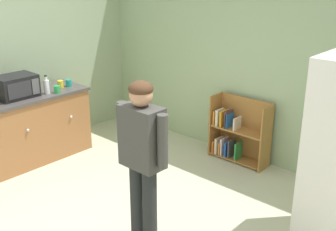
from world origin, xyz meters
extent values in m
cube|color=#99B48A|center=(0.00, 2.33, 1.35)|extent=(5.20, 0.06, 2.70)
cube|color=#9BB18D|center=(-2.63, 0.80, 1.35)|extent=(0.06, 2.99, 2.70)
cube|color=#9C6339|center=(-2.20, 0.10, 0.43)|extent=(0.60, 1.92, 0.86)
cube|color=#484242|center=(-2.20, 0.10, 0.88)|extent=(0.64, 1.96, 0.04)
sphere|color=silver|center=(-1.89, 0.10, 0.56)|extent=(0.04, 0.04, 0.04)
sphere|color=silver|center=(-1.89, 0.74, 0.56)|extent=(0.04, 0.04, 0.04)
cylinder|color=silver|center=(1.21, 1.09, 0.98)|extent=(0.02, 0.02, 0.50)
cube|color=#333333|center=(1.22, 1.26, 1.28)|extent=(0.01, 0.67, 0.01)
cube|color=#9F6C34|center=(-0.51, 2.11, 0.42)|extent=(0.02, 0.28, 0.85)
cube|color=#9F6C34|center=(0.27, 2.11, 0.42)|extent=(0.02, 0.28, 0.85)
cube|color=#9D6B33|center=(-0.12, 2.24, 0.42)|extent=(0.80, 0.02, 0.85)
cube|color=#9F6C34|center=(-0.12, 2.11, 0.03)|extent=(0.76, 0.24, 0.02)
cube|color=#9F6C34|center=(-0.12, 2.11, 0.43)|extent=(0.76, 0.24, 0.02)
cube|color=orange|center=(-0.47, 2.08, 0.12)|extent=(0.02, 0.17, 0.16)
cube|color=orange|center=(-0.47, 2.08, 0.54)|extent=(0.02, 0.17, 0.20)
cube|color=beige|center=(-0.41, 2.08, 0.15)|extent=(0.03, 0.17, 0.22)
cube|color=beige|center=(-0.42, 2.08, 0.56)|extent=(0.03, 0.17, 0.22)
cube|color=orange|center=(-0.35, 2.08, 0.12)|extent=(0.03, 0.17, 0.17)
cube|color=orange|center=(-0.35, 2.08, 0.55)|extent=(0.03, 0.17, 0.21)
cube|color=silver|center=(-0.33, 2.08, 0.16)|extent=(0.03, 0.17, 0.24)
cube|color=#473337|center=(-0.28, 2.08, 0.56)|extent=(0.03, 0.17, 0.24)
cube|color=#224EA5|center=(-0.26, 2.08, 0.14)|extent=(0.03, 0.17, 0.20)
cube|color=#23599E|center=(-0.27, 2.08, 0.54)|extent=(0.02, 0.17, 0.20)
cube|color=#3F3E41|center=(-0.21, 2.08, 0.17)|extent=(0.02, 0.17, 0.25)
cube|color=beige|center=(-0.14, 2.08, 0.53)|extent=(0.02, 0.17, 0.17)
cube|color=#2E8E45|center=(-0.10, 2.08, 0.16)|extent=(0.02, 0.17, 0.23)
cylinder|color=#232728|center=(0.15, 0.00, 0.41)|extent=(0.13, 0.13, 0.83)
cylinder|color=#232728|center=(0.31, 0.00, 0.41)|extent=(0.13, 0.13, 0.83)
cube|color=#3E3E3B|center=(0.23, 0.00, 1.10)|extent=(0.38, 0.22, 0.55)
cylinder|color=#3E3E3B|center=(-0.01, 0.00, 1.13)|extent=(0.09, 0.09, 0.46)
cylinder|color=#3E3E3B|center=(0.47, 0.00, 1.13)|extent=(0.09, 0.09, 0.46)
sphere|color=tan|center=(0.23, 0.00, 1.47)|extent=(0.20, 0.20, 0.20)
ellipsoid|color=#442B1A|center=(0.23, 0.00, 1.53)|extent=(0.21, 0.21, 0.13)
cube|color=black|center=(-2.20, 0.18, 1.04)|extent=(0.36, 0.48, 0.28)
cube|color=#2D2D33|center=(-2.01, 0.13, 1.04)|extent=(0.01, 0.31, 0.20)
cube|color=#515156|center=(-2.01, 0.35, 1.04)|extent=(0.01, 0.10, 0.20)
cylinder|color=silver|center=(-2.04, 0.52, 0.99)|extent=(0.07, 0.07, 0.18)
cylinder|color=silver|center=(-2.04, 0.52, 1.10)|extent=(0.03, 0.03, 0.05)
cylinder|color=black|center=(-2.04, 0.52, 1.14)|extent=(0.04, 0.03, 0.02)
cylinder|color=teal|center=(-2.13, 0.91, 0.95)|extent=(0.08, 0.08, 0.09)
cylinder|color=yellow|center=(-2.16, 0.80, 0.95)|extent=(0.08, 0.08, 0.09)
cylinder|color=green|center=(-1.98, 0.63, 0.95)|extent=(0.08, 0.08, 0.09)
camera|label=1|loc=(2.61, -2.29, 2.49)|focal=45.02mm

